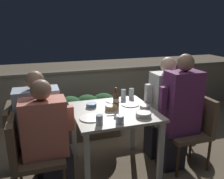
% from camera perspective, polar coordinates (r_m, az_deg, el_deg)
% --- Properties ---
extents(ground_plane, '(16.00, 16.00, 0.00)m').
position_cam_1_polar(ground_plane, '(2.97, 0.41, -18.67)').
color(ground_plane, '#847056').
extents(parapet_wall, '(9.00, 0.18, 0.88)m').
position_cam_1_polar(parapet_wall, '(4.29, -6.85, -0.92)').
color(parapet_wall, gray).
rests_on(parapet_wall, ground_plane).
extents(dining_table, '(0.89, 0.86, 0.75)m').
position_cam_1_polar(dining_table, '(2.66, 0.43, -7.13)').
color(dining_table, '#BCB2A3').
rests_on(dining_table, ground_plane).
extents(planter_hedge, '(0.92, 0.47, 0.65)m').
position_cam_1_polar(planter_hedge, '(3.58, -5.84, -5.78)').
color(planter_hedge, brown).
rests_on(planter_hedge, ground_plane).
extents(chair_left_near, '(0.48, 0.48, 0.86)m').
position_cam_1_polar(chair_left_near, '(2.47, -19.71, -13.53)').
color(chair_left_near, brown).
rests_on(chair_left_near, ground_plane).
extents(person_coral_top, '(0.50, 0.26, 1.19)m').
position_cam_1_polar(person_coral_top, '(2.42, -14.97, -11.46)').
color(person_coral_top, '#282833').
rests_on(person_coral_top, ground_plane).
extents(chair_left_far, '(0.48, 0.48, 0.86)m').
position_cam_1_polar(chair_left_far, '(2.75, -20.63, -10.41)').
color(chair_left_far, brown).
rests_on(chair_left_far, ground_plane).
extents(person_blue_shirt, '(0.52, 0.26, 1.21)m').
position_cam_1_polar(person_blue_shirt, '(2.71, -16.47, -8.38)').
color(person_blue_shirt, '#282833').
rests_on(person_blue_shirt, ground_plane).
extents(chair_right_near, '(0.48, 0.48, 0.86)m').
position_cam_1_polar(chair_right_near, '(3.01, 18.80, -7.92)').
color(chair_right_near, brown).
rests_on(chair_right_near, ground_plane).
extents(person_purple_stripe, '(0.48, 0.26, 1.36)m').
position_cam_1_polar(person_purple_stripe, '(2.83, 15.84, -5.40)').
color(person_purple_stripe, '#282833').
rests_on(person_purple_stripe, ground_plane).
extents(chair_right_far, '(0.48, 0.48, 0.86)m').
position_cam_1_polar(chair_right_far, '(3.22, 15.21, -6.00)').
color(chair_right_far, brown).
rests_on(chair_right_far, ground_plane).
extents(person_white_polo, '(0.47, 0.26, 1.28)m').
position_cam_1_polar(person_white_polo, '(3.07, 12.22, -4.21)').
color(person_white_polo, '#282833').
rests_on(person_white_polo, ground_plane).
extents(beer_bottle, '(0.07, 0.07, 0.22)m').
position_cam_1_polar(beer_bottle, '(2.71, 0.95, -2.36)').
color(beer_bottle, brown).
rests_on(beer_bottle, dining_table).
extents(plate_0, '(0.24, 0.24, 0.01)m').
position_cam_1_polar(plate_0, '(2.41, -5.05, -6.82)').
color(plate_0, silver).
rests_on(plate_0, dining_table).
extents(plate_1, '(0.18, 0.18, 0.01)m').
position_cam_1_polar(plate_1, '(2.91, 0.30, -2.71)').
color(plate_1, white).
rests_on(plate_1, dining_table).
extents(plate_2, '(0.21, 0.21, 0.01)m').
position_cam_1_polar(plate_2, '(2.79, 4.38, -3.53)').
color(plate_2, white).
rests_on(plate_2, dining_table).
extents(bowl_0, '(0.16, 0.16, 0.05)m').
position_cam_1_polar(bowl_0, '(2.47, 7.58, -5.87)').
color(bowl_0, silver).
rests_on(bowl_0, dining_table).
extents(bowl_1, '(0.13, 0.13, 0.05)m').
position_cam_1_polar(bowl_1, '(2.63, -0.20, -4.25)').
color(bowl_1, tan).
rests_on(bowl_1, dining_table).
extents(bowl_2, '(0.11, 0.11, 0.04)m').
position_cam_1_polar(bowl_2, '(2.69, 7.89, -4.05)').
color(bowl_2, beige).
rests_on(bowl_2, dining_table).
extents(bowl_3, '(0.12, 0.12, 0.04)m').
position_cam_1_polar(bowl_3, '(2.72, -5.01, -3.69)').
color(bowl_3, '#4C709E').
rests_on(bowl_3, dining_table).
extents(glass_cup_0, '(0.06, 0.06, 0.12)m').
position_cam_1_polar(glass_cup_0, '(3.05, 4.68, -0.81)').
color(glass_cup_0, silver).
rests_on(glass_cup_0, dining_table).
extents(glass_cup_1, '(0.06, 0.06, 0.12)m').
position_cam_1_polar(glass_cup_1, '(2.99, 2.77, -1.09)').
color(glass_cup_1, silver).
rests_on(glass_cup_1, dining_table).
extents(glass_cup_2, '(0.08, 0.08, 0.08)m').
position_cam_1_polar(glass_cup_2, '(2.28, 1.90, -7.22)').
color(glass_cup_2, silver).
rests_on(glass_cup_2, dining_table).
extents(glass_cup_3, '(0.07, 0.07, 0.10)m').
position_cam_1_polar(glass_cup_3, '(2.25, -3.06, -7.33)').
color(glass_cup_3, silver).
rests_on(glass_cup_3, dining_table).
extents(fork_0, '(0.17, 0.06, 0.01)m').
position_cam_1_polar(fork_0, '(2.48, 0.63, -6.14)').
color(fork_0, silver).
rests_on(fork_0, dining_table).
extents(potted_plant, '(0.30, 0.30, 0.67)m').
position_cam_1_polar(potted_plant, '(3.84, 16.97, -4.18)').
color(potted_plant, brown).
rests_on(potted_plant, ground_plane).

